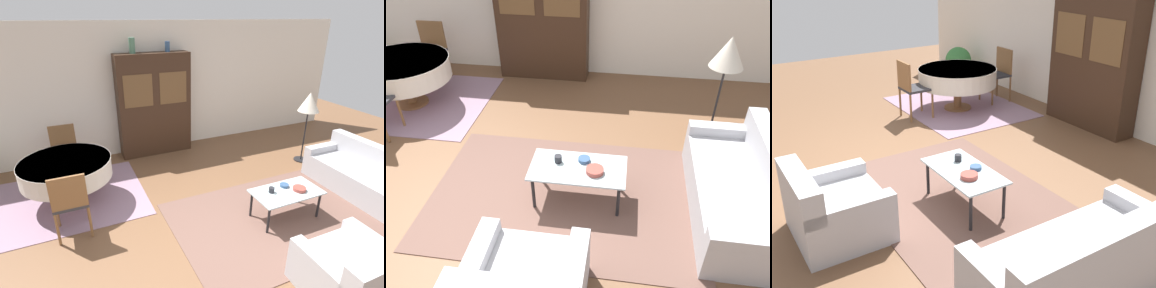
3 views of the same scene
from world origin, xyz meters
TOP-DOWN VIEW (x-y plane):
  - ground_plane at (0.00, 0.00)m, footprint 14.00×14.00m
  - area_rug at (1.09, 0.37)m, footprint 3.01×2.02m
  - dining_rug at (-1.71, 2.13)m, footprint 2.44×1.92m
  - couch at (2.91, 0.39)m, footprint 0.83×1.83m
  - coffee_table at (1.23, 0.35)m, footprint 1.01×0.53m
  - display_cabinet at (0.21, 3.38)m, footprint 1.50×0.40m
  - dining_table at (-1.64, 2.06)m, footprint 1.37×1.37m
  - dining_chair_far at (-1.64, 2.96)m, footprint 0.44×0.44m
  - floor_lamp at (2.83, 1.74)m, footprint 0.40×0.40m
  - cup at (1.01, 0.41)m, footprint 0.08×0.08m
  - bowl at (1.42, 0.30)m, footprint 0.19×0.19m
  - bowl_small at (1.28, 0.47)m, footprint 0.13×0.13m

SIDE VIEW (x-z plane):
  - ground_plane at x=0.00m, z-range 0.00..0.00m
  - area_rug at x=1.09m, z-range 0.00..0.01m
  - dining_rug at x=-1.71m, z-range 0.00..0.01m
  - couch at x=2.91m, z-range -0.10..0.67m
  - coffee_table at x=1.23m, z-range 0.18..0.61m
  - bowl_small at x=1.28m, z-range 0.44..0.48m
  - bowl at x=1.42m, z-range 0.44..0.49m
  - cup at x=1.01m, z-range 0.44..0.52m
  - dining_chair_far at x=-1.64m, z-range 0.09..1.05m
  - dining_table at x=-1.64m, z-range 0.22..0.95m
  - display_cabinet at x=0.21m, z-range 0.00..2.11m
  - floor_lamp at x=2.83m, z-range 0.48..1.92m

